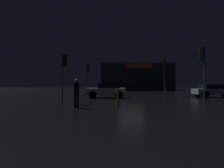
{
  "coord_description": "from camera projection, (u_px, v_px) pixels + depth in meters",
  "views": [
    {
      "loc": [
        -2.09,
        -19.56,
        1.44
      ],
      "look_at": [
        -1.97,
        3.38,
        1.43
      ],
      "focal_mm": 30.67,
      "sensor_mm": 36.0,
      "label": 1
    }
  ],
  "objects": [
    {
      "name": "bollard_kerb_b",
      "position": [
        118.0,
        98.0,
        11.69
      ],
      "size": [
        0.13,
        0.13,
        1.13
      ],
      "primitive_type": "cylinder",
      "color": "gold",
      "rests_on": "ground"
    },
    {
      "name": "bollard_kerb_a",
      "position": [
        166.0,
        96.0,
        13.32
      ],
      "size": [
        0.08,
        0.08,
        1.2
      ],
      "primitive_type": "cylinder",
      "color": "#595B60",
      "rests_on": "ground"
    },
    {
      "name": "pedestrian",
      "position": [
        76.0,
        91.0,
        11.45
      ],
      "size": [
        0.46,
        0.46,
        1.74
      ],
      "color": "black",
      "rests_on": "ground"
    },
    {
      "name": "traffic_signal_cross_left",
      "position": [
        164.0,
        68.0,
        24.2
      ],
      "size": [
        0.42,
        0.42,
        4.5
      ],
      "color": "#595B60",
      "rests_on": "ground"
    },
    {
      "name": "ground_plane",
      "position": [
        131.0,
        98.0,
        19.57
      ],
      "size": [
        120.0,
        120.0,
        0.0
      ],
      "primitive_type": "plane",
      "color": "black"
    },
    {
      "name": "traffic_signal_opposite",
      "position": [
        64.0,
        66.0,
        14.54
      ],
      "size": [
        0.43,
        0.41,
        3.68
      ],
      "color": "#595B60",
      "rests_on": "ground"
    },
    {
      "name": "car_far",
      "position": [
        106.0,
        90.0,
        19.81
      ],
      "size": [
        4.05,
        2.13,
        1.53
      ],
      "color": "silver",
      "rests_on": "ground"
    },
    {
      "name": "car_near",
      "position": [
        215.0,
        90.0,
        20.42
      ],
      "size": [
        4.51,
        2.04,
        1.39
      ],
      "color": "#B7B7BF",
      "rests_on": "ground"
    },
    {
      "name": "traffic_signal_main",
      "position": [
        87.0,
        73.0,
        25.66
      ],
      "size": [
        0.41,
        0.43,
        4.07
      ],
      "color": "#595B60",
      "rests_on": "ground"
    },
    {
      "name": "traffic_signal_cross_right",
      "position": [
        203.0,
        61.0,
        14.3
      ],
      "size": [
        0.42,
        0.43,
        4.19
      ],
      "color": "#595B60",
      "rests_on": "ground"
    },
    {
      "name": "store_building",
      "position": [
        136.0,
        77.0,
        43.94
      ],
      "size": [
        15.8,
        7.72,
        5.96
      ],
      "color": "#33383D",
      "rests_on": "ground"
    }
  ]
}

